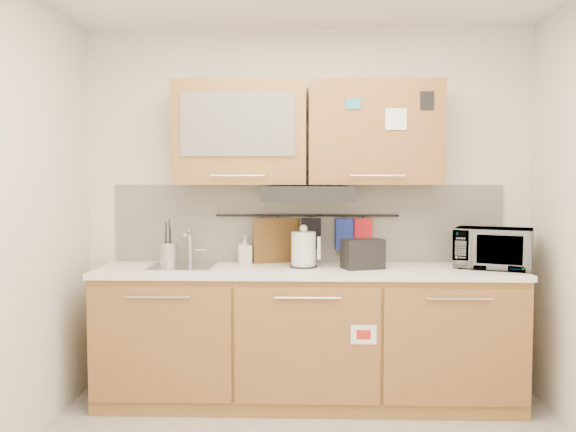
{
  "coord_description": "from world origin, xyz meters",
  "views": [
    {
      "loc": [
        -0.02,
        -2.57,
        1.48
      ],
      "look_at": [
        -0.13,
        1.05,
        1.28
      ],
      "focal_mm": 35.0,
      "sensor_mm": 36.0,
      "label": 1
    }
  ],
  "objects": [
    {
      "name": "oven_mitt",
      "position": [
        0.27,
        1.44,
        1.13
      ],
      "size": [
        0.14,
        0.07,
        0.22
      ],
      "primitive_type": "cube",
      "rotation": [
        0.0,
        0.0,
        0.26
      ],
      "color": "navy",
      "rests_on": "utensil_rail"
    },
    {
      "name": "base_cabinet",
      "position": [
        0.0,
        1.19,
        0.41
      ],
      "size": [
        2.8,
        0.64,
        0.88
      ],
      "color": "#A17839",
      "rests_on": "floor"
    },
    {
      "name": "backsplash",
      "position": [
        0.0,
        1.49,
        1.2
      ],
      "size": [
        2.8,
        0.02,
        0.56
      ],
      "primitive_type": "cube",
      "color": "silver",
      "rests_on": "countertop"
    },
    {
      "name": "sink",
      "position": [
        -0.85,
        1.21,
        0.92
      ],
      "size": [
        0.42,
        0.4,
        0.26
      ],
      "color": "silver",
      "rests_on": "countertop"
    },
    {
      "name": "dark_pouch",
      "position": [
        0.03,
        1.44,
        1.13
      ],
      "size": [
        0.14,
        0.08,
        0.22
      ],
      "primitive_type": "cube",
      "rotation": [
        0.0,
        0.0,
        -0.31
      ],
      "color": "black",
      "rests_on": "utensil_rail"
    },
    {
      "name": "upper_cabinets",
      "position": [
        -0.0,
        1.32,
        1.83
      ],
      "size": [
        1.82,
        0.37,
        0.7
      ],
      "color": "#A17839",
      "rests_on": "wall_back"
    },
    {
      "name": "cutting_board",
      "position": [
        -0.21,
        1.44,
        1.02
      ],
      "size": [
        0.34,
        0.14,
        0.44
      ],
      "primitive_type": "cube",
      "rotation": [
        0.0,
        0.0,
        0.34
      ],
      "color": "brown",
      "rests_on": "utensil_rail"
    },
    {
      "name": "range_hood",
      "position": [
        0.0,
        1.25,
        1.42
      ],
      "size": [
        0.6,
        0.46,
        0.1
      ],
      "primitive_type": "cube",
      "color": "black",
      "rests_on": "upper_cabinets"
    },
    {
      "name": "wall_back",
      "position": [
        0.0,
        1.5,
        1.3
      ],
      "size": [
        3.2,
        0.0,
        3.2
      ],
      "primitive_type": "plane",
      "rotation": [
        1.57,
        0.0,
        0.0
      ],
      "color": "silver",
      "rests_on": "ground"
    },
    {
      "name": "microwave",
      "position": [
        1.25,
        1.22,
        1.05
      ],
      "size": [
        0.58,
        0.49,
        0.27
      ],
      "primitive_type": "imported",
      "rotation": [
        0.0,
        0.0,
        -0.4
      ],
      "color": "#999999",
      "rests_on": "countertop"
    },
    {
      "name": "countertop",
      "position": [
        0.0,
        1.19,
        0.9
      ],
      "size": [
        2.82,
        0.62,
        0.04
      ],
      "primitive_type": "cube",
      "color": "white",
      "rests_on": "base_cabinet"
    },
    {
      "name": "utensil_crock",
      "position": [
        -0.96,
        1.25,
        1.0
      ],
      "size": [
        0.16,
        0.16,
        0.32
      ],
      "rotation": [
        0.0,
        0.0,
        0.32
      ],
      "color": "#B1B0B5",
      "rests_on": "countertop"
    },
    {
      "name": "kettle",
      "position": [
        -0.02,
        1.22,
        1.04
      ],
      "size": [
        0.21,
        0.19,
        0.29
      ],
      "rotation": [
        0.0,
        0.0,
        -0.0
      ],
      "color": "silver",
      "rests_on": "countertop"
    },
    {
      "name": "toaster",
      "position": [
        0.37,
        1.16,
        1.02
      ],
      "size": [
        0.3,
        0.23,
        0.2
      ],
      "rotation": [
        0.0,
        0.0,
        0.33
      ],
      "color": "black",
      "rests_on": "countertop"
    },
    {
      "name": "soap_bottle",
      "position": [
        -0.44,
        1.37,
        1.02
      ],
      "size": [
        0.11,
        0.11,
        0.2
      ],
      "primitive_type": "imported",
      "rotation": [
        0.0,
        0.0,
        0.23
      ],
      "color": "#999999",
      "rests_on": "countertop"
    },
    {
      "name": "pot_holder",
      "position": [
        0.4,
        1.44,
        1.16
      ],
      "size": [
        0.12,
        0.02,
        0.15
      ],
      "primitive_type": "cube",
      "rotation": [
        0.0,
        0.0,
        0.01
      ],
      "color": "red",
      "rests_on": "utensil_rail"
    },
    {
      "name": "utensil_rail",
      "position": [
        0.0,
        1.45,
        1.26
      ],
      "size": [
        1.3,
        0.02,
        0.02
      ],
      "primitive_type": "cylinder",
      "rotation": [
        0.0,
        1.57,
        0.0
      ],
      "color": "black",
      "rests_on": "backsplash"
    }
  ]
}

